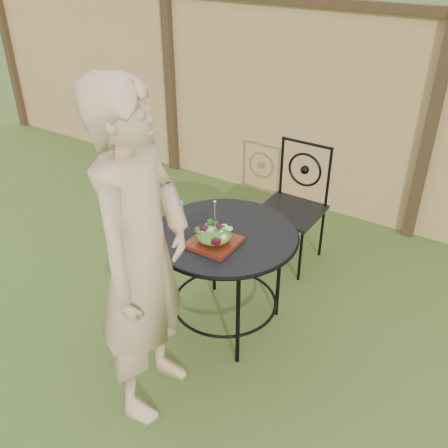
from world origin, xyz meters
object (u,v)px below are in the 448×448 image
diner (142,261)px  patio_table (225,251)px  patio_chair (294,202)px  salad_plate (214,242)px

diner → patio_table: bearing=-14.6°
patio_chair → salad_plate: bearing=-90.2°
patio_chair → diner: bearing=-91.4°
patio_chair → diner: size_ratio=0.51×
patio_table → diner: size_ratio=0.50×
patio_table → diner: diner is taller
diner → salad_plate: bearing=-16.5°
diner → salad_plate: diner is taller
patio_table → salad_plate: (0.01, -0.14, 0.15)m
salad_plate → diner: bearing=-93.8°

